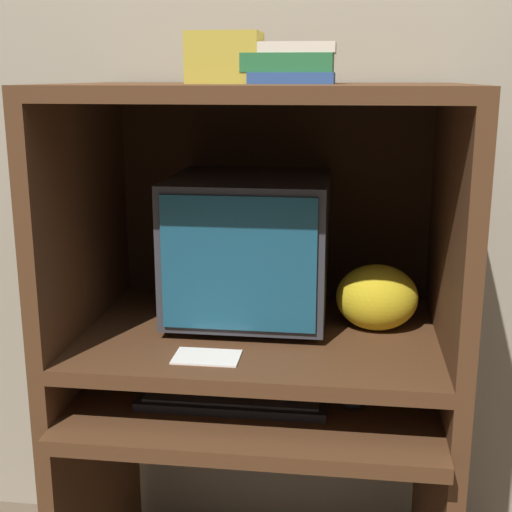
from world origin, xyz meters
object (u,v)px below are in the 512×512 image
Objects in this scene: keyboard at (233,399)px; crt_monitor at (250,247)px; storage_box at (225,58)px; book_stack at (291,64)px; snack_bag at (377,297)px; mouse at (352,402)px.

crt_monitor is at bearing 87.46° from keyboard.
storage_box is (-0.03, 0.13, 0.80)m from keyboard.
keyboard is 2.73× the size of storage_box.
storage_box reaches higher than book_stack.
book_stack is at bearing -40.25° from crt_monitor.
snack_bag is (0.34, 0.19, 0.21)m from keyboard.
crt_monitor is at bearing 139.75° from book_stack.
storage_box is at bearing 160.01° from mouse.
snack_bag is at bearing 72.16° from mouse.
book_stack is (0.11, -0.09, 0.46)m from crt_monitor.
book_stack is at bearing 0.89° from storage_box.
crt_monitor is 5.63× the size of mouse.
book_stack is 1.27× the size of storage_box.
crt_monitor reaches higher than keyboard.
keyboard is (-0.01, -0.23, -0.33)m from crt_monitor.
storage_box is at bearing -113.94° from crt_monitor.
crt_monitor is 0.49m from storage_box.
storage_box is (-0.04, -0.10, 0.48)m from crt_monitor.
mouse is (0.29, 0.02, 0.00)m from keyboard.
storage_box is at bearing -179.11° from book_stack.
keyboard is 2.21× the size of snack_bag.
snack_bag is 0.70m from storage_box.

